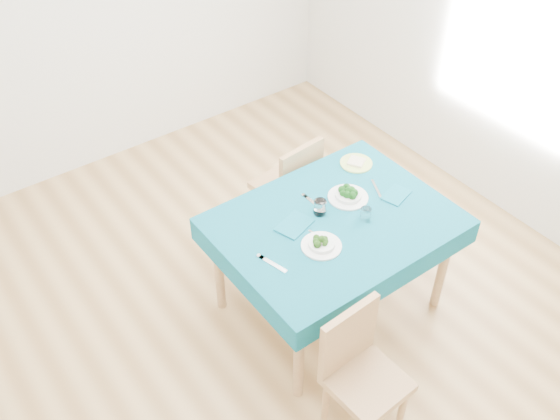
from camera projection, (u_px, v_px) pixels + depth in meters
room_shell at (280, 139)px, 3.29m from camera, size 4.02×4.52×2.73m
table at (331, 265)px, 3.93m from camera, size 1.37×1.04×0.76m
chair_near at (368, 379)px, 3.21m from camera, size 0.39×0.42×0.93m
chair_far at (284, 181)px, 4.43m from camera, size 0.42×0.45×0.94m
bowl_near at (322, 242)px, 3.49m from camera, size 0.23×0.23×0.07m
bowl_far at (348, 193)px, 3.81m from camera, size 0.25×0.25×0.08m
fork_near at (273, 264)px, 3.41m from camera, size 0.07×0.19×0.00m
knife_near at (322, 238)px, 3.57m from camera, size 0.05×0.19×0.00m
fork_far at (313, 202)px, 3.80m from camera, size 0.03×0.18×0.00m
knife_far at (377, 190)px, 3.90m from camera, size 0.10×0.19×0.00m
napkin_near at (294, 225)px, 3.64m from camera, size 0.25×0.21×0.01m
napkin_far at (396, 195)px, 3.85m from camera, size 0.21×0.17×0.01m
tumbler_center at (320, 207)px, 3.70m from camera, size 0.07×0.07×0.10m
tumbler_side at (366, 214)px, 3.66m from camera, size 0.06×0.06×0.08m
side_plate at (356, 163)px, 4.10m from camera, size 0.21×0.21×0.01m
bread_slice at (356, 162)px, 4.09m from camera, size 0.14×0.14×0.02m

